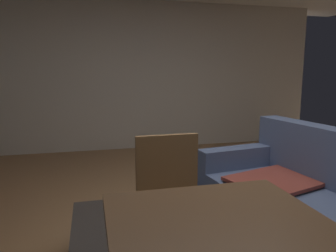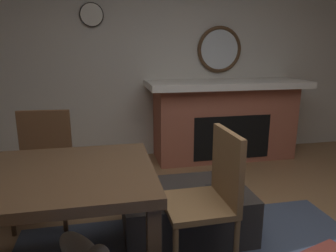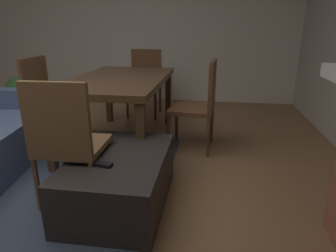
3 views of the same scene
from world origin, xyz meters
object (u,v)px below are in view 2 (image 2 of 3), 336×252
tv_remote (210,190)px  dining_chair_south (44,160)px  round_wall_mirror (219,50)px  dining_chair_west (211,191)px  ottoman_coffee_table (186,212)px  fireplace (224,119)px  dining_table (14,187)px  wall_clock (92,15)px

tv_remote → dining_chair_south: (1.29, -0.59, 0.13)m
round_wall_mirror → tv_remote: bearing=68.5°
dining_chair_west → dining_chair_south: same height
ottoman_coffee_table → fireplace: bearing=-120.1°
tv_remote → dining_table: (1.30, 0.27, 0.27)m
fireplace → dining_table: 2.91m
ottoman_coffee_table → dining_chair_west: (-0.08, 0.33, 0.33)m
ottoman_coffee_table → tv_remote: 0.27m
round_wall_mirror → wall_clock: size_ratio=2.14×
ottoman_coffee_table → dining_chair_west: size_ratio=1.05×
round_wall_mirror → wall_clock: (1.66, 0.00, 0.41)m
tv_remote → dining_chair_west: (0.09, 0.26, 0.13)m
round_wall_mirror → ottoman_coffee_table: 2.51m
dining_chair_south → fireplace: bearing=-151.2°
fireplace → dining_table: (2.10, 2.01, 0.14)m
fireplace → dining_table: size_ratio=1.27×
tv_remote → ottoman_coffee_table: bearing=-12.0°
fireplace → ottoman_coffee_table: (0.97, 1.67, -0.34)m
round_wall_mirror → dining_chair_west: size_ratio=0.67×
dining_chair_south → wall_clock: bearing=-106.6°
ottoman_coffee_table → dining_chair_west: 0.48m
round_wall_mirror → wall_clock: wall_clock is taller
ottoman_coffee_table → dining_chair_south: (1.12, -0.52, 0.33)m
dining_table → ottoman_coffee_table: bearing=-163.4°
round_wall_mirror → dining_table: 3.20m
ottoman_coffee_table → dining_chair_south: 1.28m
wall_clock → ottoman_coffee_table: bearing=109.4°
dining_chair_west → ottoman_coffee_table: bearing=-76.4°
ottoman_coffee_table → dining_chair_south: dining_chair_south is taller
dining_chair_south → round_wall_mirror: bearing=-145.5°
tv_remote → dining_chair_south: 1.43m
tv_remote → dining_chair_west: dining_chair_west is taller
ottoman_coffee_table → dining_table: 1.27m
fireplace → dining_chair_west: size_ratio=2.22×
round_wall_mirror → dining_chair_south: 2.69m
round_wall_mirror → dining_chair_west: 2.62m
dining_table → round_wall_mirror: bearing=-132.4°
fireplace → ottoman_coffee_table: fireplace is taller
wall_clock → fireplace: bearing=170.2°
ottoman_coffee_table → tv_remote: tv_remote is taller
fireplace → round_wall_mirror: size_ratio=3.33×
fireplace → tv_remote: size_ratio=12.90×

